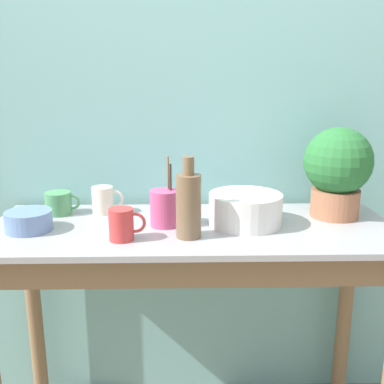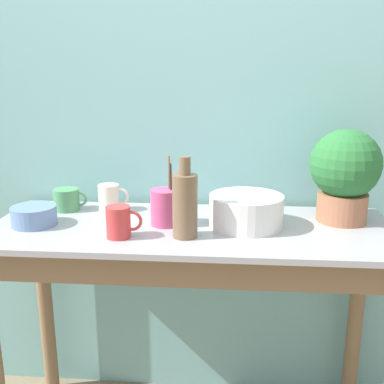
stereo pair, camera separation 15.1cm
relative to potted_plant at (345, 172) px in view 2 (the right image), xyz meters
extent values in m
cube|color=#7AB2B2|center=(-0.52, 0.23, 0.15)|extent=(6.00, 0.05, 2.40)
cylinder|color=#846647|center=(-1.17, 0.12, -0.62)|extent=(0.06, 0.06, 0.85)
cylinder|color=#846647|center=(0.12, 0.12, -0.62)|extent=(0.06, 0.06, 0.85)
cube|color=#846647|center=(-0.52, -0.31, -0.25)|extent=(1.29, 0.02, 0.10)
cube|color=#9E9EA3|center=(-0.52, -0.10, -0.19)|extent=(1.39, 0.54, 0.02)
cylinder|color=#A36647|center=(0.00, 0.00, -0.13)|extent=(0.17, 0.17, 0.10)
sphere|color=#286B33|center=(0.00, 0.00, 0.03)|extent=(0.24, 0.24, 0.24)
cylinder|color=silver|center=(-0.34, -0.08, -0.12)|extent=(0.25, 0.25, 0.11)
cylinder|color=brown|center=(-0.54, -0.21, -0.08)|extent=(0.08, 0.08, 0.20)
cylinder|color=brown|center=(-0.54, -0.21, 0.05)|extent=(0.04, 0.04, 0.06)
cylinder|color=#4C935B|center=(-1.02, 0.05, -0.14)|extent=(0.10, 0.10, 0.08)
torus|color=#4C935B|center=(-0.96, 0.05, -0.13)|extent=(0.06, 0.01, 0.06)
cylinder|color=beige|center=(-0.85, 0.06, -0.13)|extent=(0.08, 0.08, 0.10)
torus|color=beige|center=(-0.81, 0.06, -0.12)|extent=(0.07, 0.01, 0.07)
cylinder|color=#C63838|center=(-0.75, -0.23, -0.13)|extent=(0.08, 0.08, 0.10)
torus|color=#C63838|center=(-0.70, -0.23, -0.12)|extent=(0.07, 0.01, 0.07)
cylinder|color=#6684B2|center=(-1.07, -0.13, -0.14)|extent=(0.15, 0.15, 0.07)
cylinder|color=#CC4C7F|center=(-0.62, -0.09, -0.12)|extent=(0.10, 0.10, 0.12)
cylinder|color=olive|center=(-0.60, -0.07, -0.06)|extent=(0.01, 0.01, 0.24)
cylinder|color=#333333|center=(-0.60, -0.08, -0.10)|extent=(0.01, 0.02, 0.16)
cylinder|color=#333333|center=(-0.59, -0.09, -0.07)|extent=(0.01, 0.04, 0.22)
camera|label=1|loc=(-0.56, -1.56, 0.32)|focal=42.00mm
camera|label=2|loc=(-0.40, -1.56, 0.32)|focal=42.00mm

